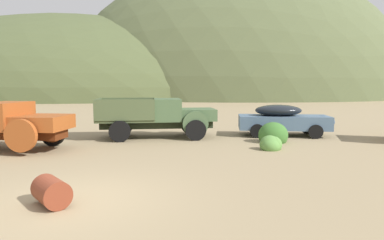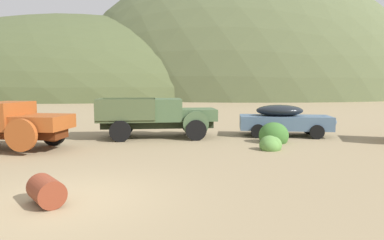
{
  "view_description": "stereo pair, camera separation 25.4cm",
  "coord_description": "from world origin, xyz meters",
  "views": [
    {
      "loc": [
        2.22,
        -7.48,
        2.57
      ],
      "look_at": [
        2.91,
        7.16,
        1.06
      ],
      "focal_mm": 32.08,
      "sensor_mm": 36.0,
      "label": 1
    },
    {
      "loc": [
        2.48,
        -7.49,
        2.57
      ],
      "look_at": [
        2.91,
        7.16,
        1.06
      ],
      "focal_mm": 32.08,
      "sensor_mm": 36.0,
      "label": 2
    }
  ],
  "objects": [
    {
      "name": "oil_drum_foreground",
      "position": [
        -0.44,
        -0.25,
        0.3
      ],
      "size": [
        1.03,
        1.08,
        0.6
      ],
      "color": "brown",
      "rests_on": "ground"
    },
    {
      "name": "hill_far_left",
      "position": [
        15.33,
        66.99,
        0.0
      ],
      "size": [
        72.89,
        51.88,
        54.33
      ],
      "primitive_type": "ellipsoid",
      "color": "#56603D",
      "rests_on": "ground"
    },
    {
      "name": "ground_plane",
      "position": [
        0.0,
        0.0,
        0.0
      ],
      "size": [
        300.0,
        300.0,
        0.0
      ],
      "primitive_type": "plane",
      "color": "#998460"
    },
    {
      "name": "car_chalk_blue",
      "position": [
        7.76,
        9.43,
        0.82
      ],
      "size": [
        4.87,
        2.43,
        1.57
      ],
      "rotation": [
        0.0,
        0.0,
        -0.14
      ],
      "color": "slate",
      "rests_on": "ground"
    },
    {
      "name": "bush_between_trucks",
      "position": [
        5.97,
        5.74,
        0.19
      ],
      "size": [
        0.89,
        0.81,
        0.74
      ],
      "color": "#5B8E42",
      "rests_on": "ground"
    },
    {
      "name": "bush_back_edge",
      "position": [
        6.55,
        7.44,
        0.31
      ],
      "size": [
        1.32,
        1.18,
        1.18
      ],
      "color": "#3D702D",
      "rests_on": "ground"
    },
    {
      "name": "truck_weathered_green",
      "position": [
        1.65,
        9.17,
        1.01
      ],
      "size": [
        5.79,
        2.85,
        1.91
      ],
      "rotation": [
        0.0,
        0.0,
        0.08
      ],
      "color": "#232B1B",
      "rests_on": "ground"
    },
    {
      "name": "truck_oxide_orange",
      "position": [
        -4.56,
        6.21,
        1.01
      ],
      "size": [
        6.25,
        3.17,
        1.89
      ],
      "rotation": [
        0.0,
        0.0,
        -0.16
      ],
      "color": "#51220D",
      "rests_on": "ground"
    },
    {
      "name": "hill_far_right",
      "position": [
        -19.43,
        66.66,
        0.0
      ],
      "size": [
        80.13,
        55.45,
        33.03
      ],
      "primitive_type": "ellipsoid",
      "color": "#4C5633",
      "rests_on": "ground"
    }
  ]
}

